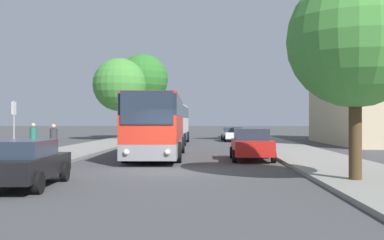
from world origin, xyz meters
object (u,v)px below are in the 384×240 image
at_px(parked_car_left_curb, 24,163).
at_px(parked_car_right_far, 233,134).
at_px(pedestrian_waiting_near, 33,139).
at_px(tree_right_near, 355,40).
at_px(tree_left_far, 120,85).
at_px(pedestrian_waiting_far, 54,141).
at_px(bus_front, 157,125).
at_px(parked_car_right_near, 251,144).
at_px(tree_left_near, 143,79).
at_px(bus_middle, 171,123).
at_px(bus_stop_sign, 14,124).

bearing_deg(parked_car_left_curb, parked_car_right_far, 73.22).
relative_size(pedestrian_waiting_near, tree_right_near, 0.26).
bearing_deg(tree_left_far, pedestrian_waiting_far, -86.26).
height_order(bus_front, parked_car_left_curb, bus_front).
bearing_deg(parked_car_right_far, parked_car_right_near, 86.53).
bearing_deg(tree_left_near, tree_right_near, -71.61).
bearing_deg(pedestrian_waiting_near, bus_middle, -35.26).
height_order(parked_car_right_near, bus_stop_sign, bus_stop_sign).
bearing_deg(tree_left_near, bus_middle, -70.63).
bearing_deg(tree_right_near, bus_front, 126.47).
distance_m(bus_middle, tree_left_near, 13.74).
xyz_separation_m(parked_car_left_curb, tree_right_near, (10.19, 1.08, 3.81)).
bearing_deg(bus_stop_sign, bus_middle, 72.53).
relative_size(pedestrian_waiting_near, pedestrian_waiting_far, 1.02).
relative_size(pedestrian_waiting_far, tree_left_far, 0.20).
height_order(bus_front, bus_middle, bus_middle).
bearing_deg(parked_car_right_near, parked_car_right_far, -90.32).
bearing_deg(parked_car_right_near, bus_front, -18.32).
relative_size(bus_front, parked_car_left_curb, 2.59).
bearing_deg(bus_stop_sign, parked_car_left_curb, -64.20).
distance_m(bus_front, tree_left_near, 27.28).
height_order(bus_front, pedestrian_waiting_near, bus_front).
relative_size(parked_car_left_curb, parked_car_right_far, 0.89).
bearing_deg(tree_left_far, tree_right_near, -66.35).
bearing_deg(parked_car_right_near, pedestrian_waiting_far, 6.28).
bearing_deg(tree_right_near, pedestrian_waiting_far, 148.98).
bearing_deg(tree_left_near, pedestrian_waiting_far, -90.22).
xyz_separation_m(parked_car_right_near, tree_left_near, (-9.65, 28.08, 5.88)).
bearing_deg(parked_car_left_curb, tree_left_near, 90.62).
relative_size(bus_stop_sign, tree_left_near, 0.30).
distance_m(parked_car_right_far, pedestrian_waiting_near, 23.76).
height_order(bus_stop_sign, tree_left_near, tree_left_near).
xyz_separation_m(bus_middle, tree_right_near, (7.87, -24.38, 2.78)).
bearing_deg(parked_car_left_curb, parked_car_right_near, 48.51).
bearing_deg(tree_left_far, pedestrian_waiting_near, -90.07).
xyz_separation_m(bus_front, parked_car_left_curb, (-2.75, -11.14, -1.03)).
relative_size(parked_car_right_far, bus_stop_sign, 1.70).
distance_m(pedestrian_waiting_far, tree_right_near, 14.72).
height_order(parked_car_right_far, pedestrian_waiting_near, pedestrian_waiting_near).
bearing_deg(tree_left_far, parked_car_right_near, -63.90).
bearing_deg(parked_car_right_near, bus_middle, -71.13).
bearing_deg(tree_left_near, parked_car_right_far, -34.82).
relative_size(parked_car_right_far, pedestrian_waiting_far, 2.81).
distance_m(bus_stop_sign, pedestrian_waiting_far, 2.10).
bearing_deg(tree_left_near, parked_car_left_curb, -87.05).
relative_size(parked_car_right_near, tree_left_near, 0.44).
xyz_separation_m(parked_car_left_curb, pedestrian_waiting_near, (-3.66, 9.95, 0.28)).
xyz_separation_m(bus_middle, tree_left_far, (-5.95, 7.17, 3.93)).
xyz_separation_m(bus_front, parked_car_right_far, (5.16, 19.57, -1.05)).
bearing_deg(tree_left_near, bus_stop_sign, -92.85).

